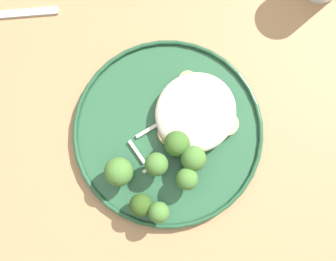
# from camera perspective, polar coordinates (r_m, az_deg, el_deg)

# --- Properties ---
(ground) EXTENTS (6.00, 6.00, 0.00)m
(ground) POSITION_cam_1_polar(r_m,az_deg,el_deg) (1.36, -1.11, -3.53)
(ground) COLOR #665B51
(wooden_dining_table) EXTENTS (1.40, 1.00, 0.74)m
(wooden_dining_table) POSITION_cam_1_polar(r_m,az_deg,el_deg) (0.71, -2.14, 1.46)
(wooden_dining_table) COLOR #9E754C
(wooden_dining_table) RESTS_ON ground
(dinner_plate) EXTENTS (0.29, 0.29, 0.02)m
(dinner_plate) POSITION_cam_1_polar(r_m,az_deg,el_deg) (0.62, 0.00, -0.17)
(dinner_plate) COLOR #235133
(dinner_plate) RESTS_ON wooden_dining_table
(noodle_bed) EXTENTS (0.13, 0.12, 0.04)m
(noodle_bed) POSITION_cam_1_polar(r_m,az_deg,el_deg) (0.60, 3.92, 2.59)
(noodle_bed) COLOR beige
(noodle_bed) RESTS_ON dinner_plate
(seared_scallop_center_golden) EXTENTS (0.03, 0.03, 0.01)m
(seared_scallop_center_golden) POSITION_cam_1_polar(r_m,az_deg,el_deg) (0.61, 0.17, 2.54)
(seared_scallop_center_golden) COLOR #DBB77A
(seared_scallop_center_golden) RESTS_ON dinner_plate
(seared_scallop_large_seared) EXTENTS (0.03, 0.03, 0.02)m
(seared_scallop_large_seared) POSITION_cam_1_polar(r_m,az_deg,el_deg) (0.61, 8.25, 0.89)
(seared_scallop_large_seared) COLOR beige
(seared_scallop_large_seared) RESTS_ON dinner_plate
(seared_scallop_right_edge) EXTENTS (0.03, 0.03, 0.01)m
(seared_scallop_right_edge) POSITION_cam_1_polar(r_m,az_deg,el_deg) (0.62, 5.77, 4.61)
(seared_scallop_right_edge) COLOR #E5C689
(seared_scallop_right_edge) RESTS_ON dinner_plate
(seared_scallop_tiny_bay) EXTENTS (0.03, 0.03, 0.01)m
(seared_scallop_tiny_bay) POSITION_cam_1_polar(r_m,az_deg,el_deg) (0.60, 2.60, -0.20)
(seared_scallop_tiny_bay) COLOR #DBB77A
(seared_scallop_tiny_bay) RESTS_ON dinner_plate
(seared_scallop_tilted_round) EXTENTS (0.03, 0.03, 0.02)m
(seared_scallop_tilted_round) POSITION_cam_1_polar(r_m,az_deg,el_deg) (0.61, 6.36, 0.94)
(seared_scallop_tilted_round) COLOR #E5C689
(seared_scallop_tilted_round) RESTS_ON dinner_plate
(seared_scallop_half_hidden) EXTENTS (0.03, 0.03, 0.01)m
(seared_scallop_half_hidden) POSITION_cam_1_polar(r_m,az_deg,el_deg) (0.62, 2.80, 7.14)
(seared_scallop_half_hidden) COLOR #E5C689
(seared_scallop_half_hidden) RESTS_ON dinner_plate
(seared_scallop_left_edge) EXTENTS (0.03, 0.03, 0.01)m
(seared_scallop_left_edge) POSITION_cam_1_polar(r_m,az_deg,el_deg) (0.60, 0.17, -0.51)
(seared_scallop_left_edge) COLOR #DBB77A
(seared_scallop_left_edge) RESTS_ON dinner_plate
(broccoli_floret_near_rim) EXTENTS (0.03, 0.03, 0.05)m
(broccoli_floret_near_rim) POSITION_cam_1_polar(r_m,az_deg,el_deg) (0.58, -1.64, -4.81)
(broccoli_floret_near_rim) COLOR #89A356
(broccoli_floret_near_rim) RESTS_ON dinner_plate
(broccoli_floret_rear_charred) EXTENTS (0.03, 0.03, 0.05)m
(broccoli_floret_rear_charred) POSITION_cam_1_polar(r_m,az_deg,el_deg) (0.58, -1.31, -11.45)
(broccoli_floret_rear_charred) COLOR #7A994C
(broccoli_floret_rear_charred) RESTS_ON dinner_plate
(broccoli_floret_beside_noodles) EXTENTS (0.04, 0.04, 0.05)m
(broccoli_floret_beside_noodles) POSITION_cam_1_polar(r_m,az_deg,el_deg) (0.58, 3.61, -3.98)
(broccoli_floret_beside_noodles) COLOR #89A356
(broccoli_floret_beside_noodles) RESTS_ON dinner_plate
(broccoli_floret_front_edge) EXTENTS (0.03, 0.03, 0.04)m
(broccoli_floret_front_edge) POSITION_cam_1_polar(r_m,az_deg,el_deg) (0.58, -3.85, -10.46)
(broccoli_floret_front_edge) COLOR #89A356
(broccoli_floret_front_edge) RESTS_ON dinner_plate
(broccoli_floret_split_head) EXTENTS (0.04, 0.04, 0.05)m
(broccoli_floret_split_head) POSITION_cam_1_polar(r_m,az_deg,el_deg) (0.58, 1.28, -1.87)
(broccoli_floret_split_head) COLOR #89A356
(broccoli_floret_split_head) RESTS_ON dinner_plate
(broccoli_floret_left_leaning) EXTENTS (0.03, 0.03, 0.05)m
(broccoli_floret_left_leaning) POSITION_cam_1_polar(r_m,az_deg,el_deg) (0.58, 2.68, -6.85)
(broccoli_floret_left_leaning) COLOR #7A994C
(broccoli_floret_left_leaning) RESTS_ON dinner_plate
(broccoli_floret_small_sprig) EXTENTS (0.04, 0.04, 0.06)m
(broccoli_floret_small_sprig) POSITION_cam_1_polar(r_m,az_deg,el_deg) (0.58, -6.98, -5.82)
(broccoli_floret_small_sprig) COLOR #7A994C
(broccoli_floret_small_sprig) RESTS_ON dinner_plate
(onion_sliver_pale_crescent) EXTENTS (0.02, 0.04, 0.00)m
(onion_sliver_pale_crescent) POSITION_cam_1_polar(r_m,az_deg,el_deg) (0.61, -4.40, -3.00)
(onion_sliver_pale_crescent) COLOR silver
(onion_sliver_pale_crescent) RESTS_ON dinner_plate
(onion_sliver_short_strip) EXTENTS (0.04, 0.03, 0.00)m
(onion_sliver_short_strip) POSITION_cam_1_polar(r_m,az_deg,el_deg) (0.60, 2.51, -5.19)
(onion_sliver_short_strip) COLOR silver
(onion_sliver_short_strip) RESTS_ON dinner_plate
(onion_sliver_long_sliver) EXTENTS (0.05, 0.02, 0.00)m
(onion_sliver_long_sliver) POSITION_cam_1_polar(r_m,az_deg,el_deg) (0.61, -2.41, 0.32)
(onion_sliver_long_sliver) COLOR silver
(onion_sliver_long_sliver) RESTS_ON dinner_plate
(onion_sliver_curled_piece) EXTENTS (0.04, 0.02, 0.00)m
(onion_sliver_curled_piece) POSITION_cam_1_polar(r_m,az_deg,el_deg) (0.60, -1.95, -4.83)
(onion_sliver_curled_piece) COLOR silver
(onion_sliver_curled_piece) RESTS_ON dinner_plate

